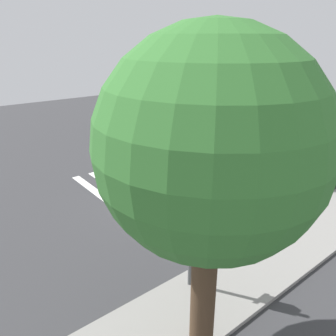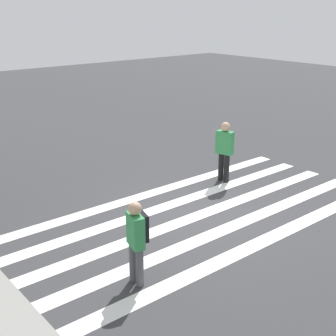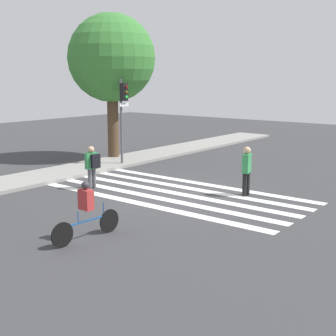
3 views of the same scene
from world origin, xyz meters
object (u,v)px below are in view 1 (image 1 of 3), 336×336
Objects in this scene: pedestrian_child_with_backpack at (225,194)px; cyclist_near_curb at (219,153)px; pedestrian_adult_yellow_jacket at (108,172)px; car_parked_silver_sedan at (326,164)px; street_tree at (210,148)px; traffic_light at (189,200)px.

cyclist_near_curb is (-4.12, -4.20, -0.13)m from pedestrian_child_with_backpack.
pedestrian_adult_yellow_jacket is 0.44× the size of car_parked_silver_sedan.
pedestrian_adult_yellow_jacket is (2.78, -5.25, 0.04)m from pedestrian_child_with_backpack.
street_tree reaches higher than pedestrian_child_with_backpack.
pedestrian_child_with_backpack is 0.41× the size of car_parked_silver_sedan.
cyclist_near_curb is at bearing -118.86° from pedestrian_child_with_backpack.
traffic_light is 5.25m from pedestrian_child_with_backpack.
traffic_light is 2.50× the size of pedestrian_child_with_backpack.
car_parked_silver_sedan is (-11.70, -1.71, -2.19)m from traffic_light.
car_parked_silver_sedan is at bearing -171.70° from traffic_light.
pedestrian_adult_yellow_jacket is at bearing -5.25° from cyclist_near_curb.
cyclist_near_curb is at bearing -56.04° from car_parked_silver_sedan.
cyclist_near_curb is at bearing -22.76° from pedestrian_adult_yellow_jacket.
pedestrian_child_with_backpack is at bearing -151.12° from traffic_light.
traffic_light is 1.87× the size of cyclist_near_curb.
street_tree reaches higher than traffic_light.
pedestrian_child_with_backpack is 0.75× the size of cyclist_near_curb.
street_tree is at bearing 53.46° from pedestrian_child_with_backpack.
car_parked_silver_sedan is at bearing -169.29° from pedestrian_child_with_backpack.
pedestrian_child_with_backpack is (-5.47, -4.25, -4.27)m from street_tree.
pedestrian_adult_yellow_jacket is 6.98m from cyclist_near_curb.
traffic_light is 7.98m from pedestrian_adult_yellow_jacket.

